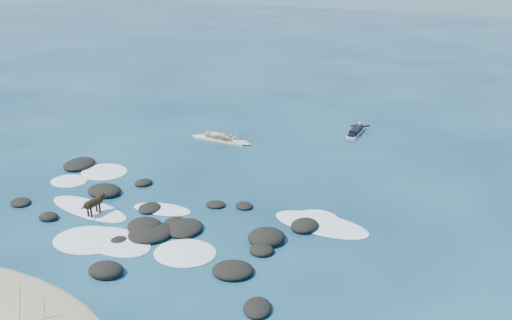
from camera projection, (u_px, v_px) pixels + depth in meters
The scene contains 6 objects.
ground at pixel (167, 206), 21.72m from camera, with size 160.00×160.00×0.00m, color #0A2642.
reef_rocks at pixel (161, 220), 20.39m from camera, with size 13.94×7.81×0.50m.
breaking_foam at pixel (159, 217), 20.81m from camera, with size 13.60×7.54×0.12m.
standing_surfer_rig at pixel (220, 126), 29.01m from camera, with size 3.44×0.78×1.96m.
paddling_surfer_rig at pixel (356, 131), 30.45m from camera, with size 1.10×2.47×0.43m.
dog at pixel (95, 202), 20.77m from camera, with size 0.31×1.22×0.78m.
Camera 1 is at (12.81, -15.49, 9.06)m, focal length 40.00 mm.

